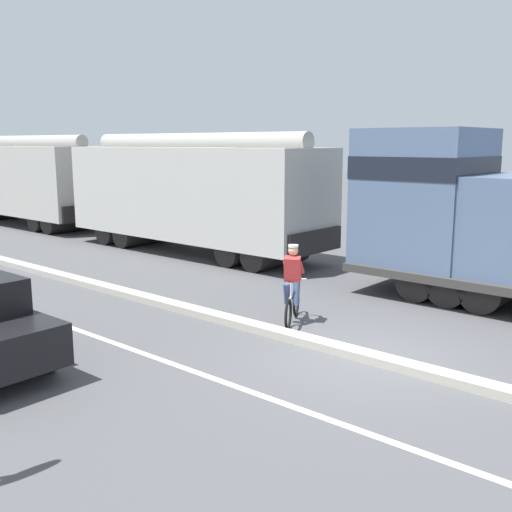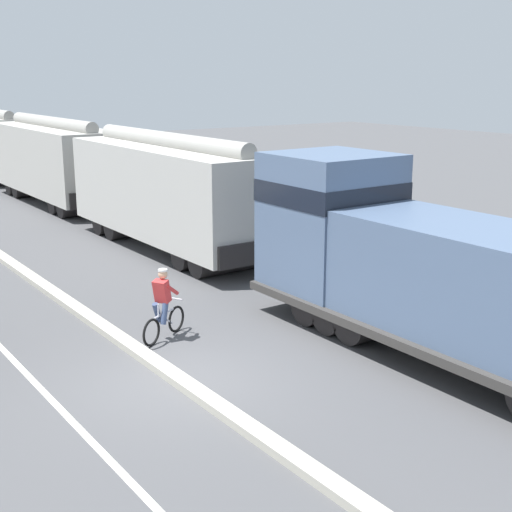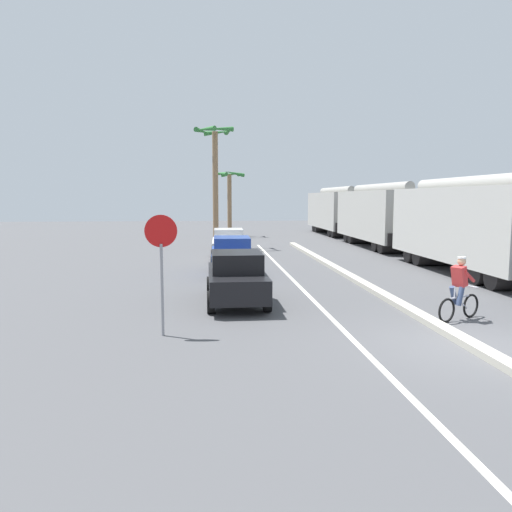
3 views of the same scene
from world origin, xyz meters
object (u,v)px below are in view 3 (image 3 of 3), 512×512
object	(u,v)px
cyclist	(459,290)
palm_tree_near	(229,187)
parked_car_black	(236,277)
parked_car_white	(229,244)
stop_sign	(161,251)
hopper_car_lead	(470,226)
parked_car_blue	(232,256)
palm_tree_far	(215,161)
hopper_car_trailing	(335,211)
hopper_car_middle	(379,216)

from	to	relation	value
cyclist	palm_tree_near	xyz separation A→B (m)	(-4.99, 29.75, 3.31)
parked_car_black	parked_car_white	size ratio (longest dim) A/B	1.00
parked_car_black	stop_sign	size ratio (longest dim) A/B	1.46
hopper_car_lead	parked_car_white	distance (m)	11.93
parked_car_blue	stop_sign	xyz separation A→B (m)	(-2.04, -9.35, 1.21)
stop_sign	hopper_car_lead	bearing A→B (deg)	35.12
palm_tree_near	hopper_car_lead	bearing A→B (deg)	-66.72
stop_sign	palm_tree_near	bearing A→B (deg)	84.82
palm_tree_far	stop_sign	bearing A→B (deg)	-94.07
hopper_car_trailing	stop_sign	size ratio (longest dim) A/B	3.68
hopper_car_trailing	parked_car_black	world-z (taller)	hopper_car_trailing
parked_car_blue	stop_sign	distance (m)	9.65
parked_car_black	parked_car_white	world-z (taller)	same
hopper_car_trailing	palm_tree_far	xyz separation A→B (m)	(-10.73, -10.93, 3.50)
cyclist	hopper_car_trailing	bearing A→B (deg)	81.82
palm_tree_near	hopper_car_middle	bearing A→B (deg)	-47.62
cyclist	parked_car_white	bearing A→B (deg)	111.95
hopper_car_lead	parked_car_white	bearing A→B (deg)	148.41
hopper_car_lead	stop_sign	world-z (taller)	hopper_car_lead
parked_car_black	parked_car_white	xyz separation A→B (m)	(0.16, 11.30, 0.00)
hopper_car_trailing	stop_sign	world-z (taller)	hopper_car_trailing
hopper_car_trailing	parked_car_blue	world-z (taller)	hopper_car_trailing
hopper_car_middle	stop_sign	xyz separation A→B (m)	(-12.21, -20.19, -0.05)
hopper_car_lead	parked_car_black	world-z (taller)	hopper_car_lead
parked_car_blue	palm_tree_far	size ratio (longest dim) A/B	0.55
hopper_car_trailing	parked_car_blue	bearing A→B (deg)	-114.37
hopper_car_middle	hopper_car_trailing	size ratio (longest dim) A/B	1.00
hopper_car_lead	hopper_car_middle	world-z (taller)	same
parked_car_black	hopper_car_trailing	bearing A→B (deg)	70.05
hopper_car_lead	hopper_car_trailing	size ratio (longest dim) A/B	1.00
cyclist	palm_tree_far	bearing A→B (deg)	107.35
hopper_car_middle	palm_tree_near	bearing A→B (deg)	132.38
cyclist	palm_tree_near	size ratio (longest dim) A/B	0.31
hopper_car_middle	palm_tree_far	xyz separation A→B (m)	(-10.73, 0.67, 3.50)
parked_car_blue	parked_car_white	xyz separation A→B (m)	(0.06, 5.45, 0.00)
parked_car_blue	palm_tree_far	distance (m)	12.46
hopper_car_lead	parked_car_white	world-z (taller)	hopper_car_lead
stop_sign	palm_tree_near	size ratio (longest dim) A/B	0.52
hopper_car_middle	hopper_car_trailing	world-z (taller)	same
hopper_car_middle	palm_tree_far	bearing A→B (deg)	176.45
parked_car_blue	parked_car_white	bearing A→B (deg)	89.40
stop_sign	palm_tree_far	distance (m)	21.21
parked_car_white	hopper_car_lead	bearing A→B (deg)	-31.59
parked_car_black	palm_tree_near	distance (m)	27.25
hopper_car_middle	stop_sign	distance (m)	23.59
hopper_car_lead	cyclist	size ratio (longest dim) A/B	6.18
hopper_car_lead	hopper_car_trailing	distance (m)	23.20
hopper_car_lead	cyclist	bearing A→B (deg)	-119.72
hopper_car_trailing	parked_car_black	bearing A→B (deg)	-109.95
parked_car_white	palm_tree_far	size ratio (longest dim) A/B	0.55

